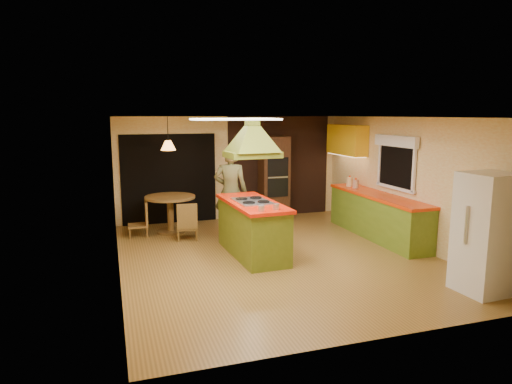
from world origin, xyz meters
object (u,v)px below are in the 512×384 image
object	(u,v)px
man	(231,192)
refrigerator	(487,233)
dining_table	(170,207)
canister_large	(350,182)
kitchen_island	(252,228)
wall_oven	(274,178)

from	to	relation	value
man	refrigerator	distance (m)	4.89
dining_table	canister_large	world-z (taller)	canister_large
man	dining_table	world-z (taller)	man
man	canister_large	distance (m)	2.85
kitchen_island	canister_large	world-z (taller)	canister_large
dining_table	refrigerator	bearing A→B (deg)	-50.83
man	canister_large	xyz separation A→B (m)	(2.84, 0.11, 0.06)
refrigerator	wall_oven	bearing A→B (deg)	99.74
wall_oven	dining_table	xyz separation A→B (m)	(-2.62, -0.64, -0.44)
refrigerator	dining_table	world-z (taller)	refrigerator
canister_large	man	bearing A→B (deg)	-177.87
kitchen_island	dining_table	size ratio (longest dim) A/B	1.88
man	wall_oven	bearing A→B (deg)	-114.11
wall_oven	canister_large	bearing A→B (deg)	-40.81
refrigerator	kitchen_island	bearing A→B (deg)	131.13
man	dining_table	bearing A→B (deg)	-8.42
man	refrigerator	bearing A→B (deg)	146.75
kitchen_island	refrigerator	world-z (taller)	refrigerator
wall_oven	dining_table	bearing A→B (deg)	-165.34
wall_oven	canister_large	distance (m)	1.87
wall_oven	refrigerator	bearing A→B (deg)	-75.85
refrigerator	wall_oven	world-z (taller)	wall_oven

